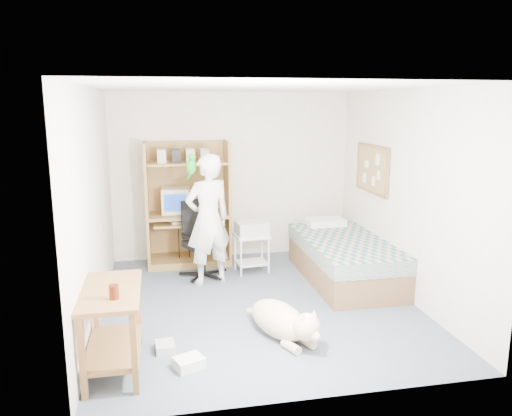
# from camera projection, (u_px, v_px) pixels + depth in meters

# --- Properties ---
(floor) EXTENTS (4.00, 4.00, 0.00)m
(floor) POSITION_uv_depth(u_px,v_px,m) (258.00, 304.00, 5.92)
(floor) COLOR #4A5564
(floor) RESTS_ON ground
(wall_back) EXTENTS (3.60, 0.02, 2.50)m
(wall_back) POSITION_uv_depth(u_px,v_px,m) (232.00, 176.00, 7.58)
(wall_back) COLOR beige
(wall_back) RESTS_ON floor
(wall_right) EXTENTS (0.02, 4.00, 2.50)m
(wall_right) POSITION_uv_depth(u_px,v_px,m) (405.00, 195.00, 6.00)
(wall_right) COLOR beige
(wall_right) RESTS_ON floor
(wall_left) EXTENTS (0.02, 4.00, 2.50)m
(wall_left) POSITION_uv_depth(u_px,v_px,m) (93.00, 207.00, 5.32)
(wall_left) COLOR beige
(wall_left) RESTS_ON floor
(ceiling) EXTENTS (3.60, 4.00, 0.02)m
(ceiling) POSITION_uv_depth(u_px,v_px,m) (258.00, 87.00, 5.41)
(ceiling) COLOR white
(ceiling) RESTS_ON wall_back
(computer_hutch) EXTENTS (1.20, 0.63, 1.80)m
(computer_hutch) POSITION_uv_depth(u_px,v_px,m) (188.00, 209.00, 7.29)
(computer_hutch) COLOR olive
(computer_hutch) RESTS_ON floor
(bed) EXTENTS (1.02, 2.02, 0.66)m
(bed) POSITION_uv_depth(u_px,v_px,m) (344.00, 258.00, 6.70)
(bed) COLOR brown
(bed) RESTS_ON floor
(side_desk) EXTENTS (0.50, 1.00, 0.75)m
(side_desk) POSITION_uv_depth(u_px,v_px,m) (112.00, 317.00, 4.37)
(side_desk) COLOR brown
(side_desk) RESTS_ON floor
(corkboard) EXTENTS (0.04, 0.94, 0.66)m
(corkboard) POSITION_uv_depth(u_px,v_px,m) (372.00, 169.00, 6.82)
(corkboard) COLOR olive
(corkboard) RESTS_ON wall_right
(office_chair) EXTENTS (0.59, 0.60, 1.03)m
(office_chair) POSITION_uv_depth(u_px,v_px,m) (201.00, 250.00, 6.82)
(office_chair) COLOR black
(office_chair) RESTS_ON floor
(person) EXTENTS (0.73, 0.61, 1.71)m
(person) POSITION_uv_depth(u_px,v_px,m) (208.00, 220.00, 6.44)
(person) COLOR white
(person) RESTS_ON floor
(parrot) EXTENTS (0.13, 0.22, 0.35)m
(parrot) POSITION_uv_depth(u_px,v_px,m) (191.00, 165.00, 6.27)
(parrot) COLOR #138718
(parrot) RESTS_ON person
(dog) EXTENTS (0.66, 1.10, 0.44)m
(dog) POSITION_uv_depth(u_px,v_px,m) (283.00, 321.00, 5.01)
(dog) COLOR beige
(dog) RESTS_ON floor
(printer_cart) EXTENTS (0.49, 0.41, 0.55)m
(printer_cart) POSITION_uv_depth(u_px,v_px,m) (252.00, 247.00, 6.97)
(printer_cart) COLOR white
(printer_cart) RESTS_ON floor
(printer) EXTENTS (0.45, 0.36, 0.18)m
(printer) POSITION_uv_depth(u_px,v_px,m) (252.00, 228.00, 6.91)
(printer) COLOR #B6B6B1
(printer) RESTS_ON printer_cart
(crt_monitor) EXTENTS (0.43, 0.45, 0.37)m
(crt_monitor) POSITION_uv_depth(u_px,v_px,m) (176.00, 200.00, 7.24)
(crt_monitor) COLOR beige
(crt_monitor) RESTS_ON computer_hutch
(keyboard) EXTENTS (0.47, 0.23, 0.03)m
(keyboard) POSITION_uv_depth(u_px,v_px,m) (187.00, 221.00, 7.16)
(keyboard) COLOR beige
(keyboard) RESTS_ON computer_hutch
(pencil_cup) EXTENTS (0.08, 0.08, 0.12)m
(pencil_cup) POSITION_uv_depth(u_px,v_px,m) (213.00, 209.00, 7.27)
(pencil_cup) COLOR gold
(pencil_cup) RESTS_ON computer_hutch
(drink_glass) EXTENTS (0.08, 0.08, 0.12)m
(drink_glass) POSITION_uv_depth(u_px,v_px,m) (114.00, 292.00, 4.10)
(drink_glass) COLOR #40160A
(drink_glass) RESTS_ON side_desk
(floor_box_a) EXTENTS (0.31, 0.28, 0.10)m
(floor_box_a) POSITION_uv_depth(u_px,v_px,m) (189.00, 363.00, 4.47)
(floor_box_a) COLOR white
(floor_box_a) RESTS_ON floor
(floor_box_b) EXTENTS (0.20, 0.23, 0.08)m
(floor_box_b) POSITION_uv_depth(u_px,v_px,m) (165.00, 347.00, 4.78)
(floor_box_b) COLOR #B8B9B4
(floor_box_b) RESTS_ON floor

